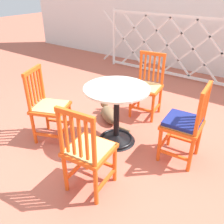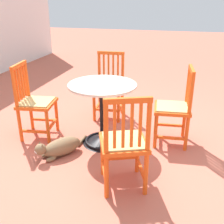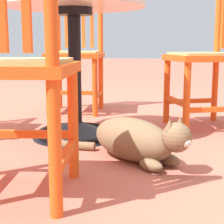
% 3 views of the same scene
% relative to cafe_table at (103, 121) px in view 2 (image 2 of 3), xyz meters
% --- Properties ---
extents(ground_plane, '(24.00, 24.00, 0.00)m').
position_rel_cafe_table_xyz_m(ground_plane, '(-0.01, -0.15, -0.28)').
color(ground_plane, '#BC604C').
extents(cafe_table, '(0.76, 0.76, 0.73)m').
position_rel_cafe_table_xyz_m(cafe_table, '(0.00, 0.00, 0.00)').
color(cafe_table, black).
rests_on(cafe_table, ground_plane).
extents(orange_chair_tucked_in, '(0.52, 0.52, 0.91)m').
position_rel_cafe_table_xyz_m(orange_chair_tucked_in, '(-0.72, -0.41, 0.15)').
color(orange_chair_tucked_in, '#EA5619').
rests_on(orange_chair_tucked_in, ground_plane).
extents(orange_chair_facing_out, '(0.44, 0.44, 0.91)m').
position_rel_cafe_table_xyz_m(orange_chair_facing_out, '(0.23, -0.79, 0.15)').
color(orange_chair_facing_out, '#EA5619').
rests_on(orange_chair_facing_out, ground_plane).
extents(orange_chair_by_planter, '(0.43, 0.43, 0.91)m').
position_rel_cafe_table_xyz_m(orange_chair_by_planter, '(0.78, 0.15, 0.16)').
color(orange_chair_by_planter, '#EA5619').
rests_on(orange_chair_by_planter, ground_plane).
extents(orange_chair_at_corner, '(0.45, 0.45, 0.91)m').
position_rel_cafe_table_xyz_m(orange_chair_at_corner, '(-0.04, 0.84, 0.15)').
color(orange_chair_at_corner, '#EA5619').
rests_on(orange_chair_at_corner, ground_plane).
extents(tabby_cat, '(0.68, 0.42, 0.23)m').
position_rel_cafe_table_xyz_m(tabby_cat, '(-0.40, 0.38, -0.19)').
color(tabby_cat, brown).
rests_on(tabby_cat, ground_plane).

